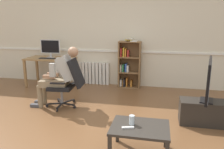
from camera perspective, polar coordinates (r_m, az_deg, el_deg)
name	(u,v)px	position (r m, az deg, el deg)	size (l,w,h in m)	color
ground_plane	(92,127)	(3.74, -5.12, -13.36)	(18.00, 18.00, 0.00)	brown
back_wall	(121,35)	(5.94, 2.26, 10.12)	(12.00, 0.13, 2.70)	beige
computer_desk	(51,62)	(6.12, -15.46, 3.18)	(1.26, 0.67, 0.76)	#9E7547
imac_monitor	(50,47)	(6.15, -15.52, 6.76)	(0.54, 0.14, 0.47)	silver
keyboard	(47,58)	(5.99, -16.27, 4.02)	(0.41, 0.12, 0.02)	black
computer_mouse	(58,58)	(5.88, -13.73, 4.07)	(0.06, 0.10, 0.03)	white
bookshelf	(128,65)	(5.79, 4.24, 2.50)	(0.56, 0.30, 1.28)	brown
radiator	(94,73)	(6.15, -4.72, 0.31)	(0.86, 0.08, 0.60)	white
office_chair	(68,81)	(4.50, -11.16, -1.77)	(0.77, 0.62, 0.98)	black
person_seated	(59,75)	(4.53, -13.32, -0.17)	(1.01, 0.41, 1.22)	#937F60
tv_stand	(205,112)	(4.08, 22.77, -8.95)	(0.83, 0.37, 0.41)	#2D2823
tv_screen	(209,80)	(3.92, 23.53, -1.25)	(0.26, 1.00, 0.69)	black
coffee_table	(140,130)	(2.93, 7.16, -13.90)	(0.73, 0.57, 0.39)	#332D28
drinking_glass	(132,120)	(2.92, 5.11, -11.52)	(0.07, 0.07, 0.12)	silver
spare_remote	(128,128)	(2.84, 4.08, -13.40)	(0.04, 0.15, 0.02)	white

